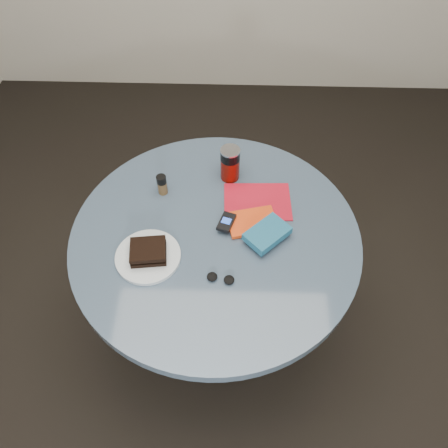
{
  "coord_description": "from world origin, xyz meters",
  "views": [
    {
      "loc": [
        0.06,
        -0.91,
        1.95
      ],
      "look_at": [
        0.03,
        0.0,
        0.8
      ],
      "focal_mm": 35.0,
      "sensor_mm": 36.0,
      "label": 1
    }
  ],
  "objects_px": {
    "novel": "(267,234)",
    "table": "(216,259)",
    "plate": "(148,256)",
    "soda_can": "(230,164)",
    "sandwich": "(148,252)",
    "headphones": "(221,278)",
    "mp3_player": "(226,222)",
    "red_book": "(252,222)",
    "pepper_grinder": "(162,184)",
    "magazine": "(257,202)"
  },
  "relations": [
    {
      "from": "table",
      "to": "magazine",
      "type": "xyz_separation_m",
      "value": [
        0.15,
        0.15,
        0.17
      ]
    },
    {
      "from": "sandwich",
      "to": "soda_can",
      "type": "height_order",
      "value": "soda_can"
    },
    {
      "from": "novel",
      "to": "red_book",
      "type": "bearing_deg",
      "value": 83.0
    },
    {
      "from": "table",
      "to": "novel",
      "type": "height_order",
      "value": "novel"
    },
    {
      "from": "table",
      "to": "magazine",
      "type": "height_order",
      "value": "magazine"
    },
    {
      "from": "soda_can",
      "to": "plate",
      "type": "bearing_deg",
      "value": -124.3
    },
    {
      "from": "sandwich",
      "to": "pepper_grinder",
      "type": "distance_m",
      "value": 0.29
    },
    {
      "from": "magazine",
      "to": "headphones",
      "type": "distance_m",
      "value": 0.36
    },
    {
      "from": "soda_can",
      "to": "novel",
      "type": "distance_m",
      "value": 0.32
    },
    {
      "from": "novel",
      "to": "mp3_player",
      "type": "distance_m",
      "value": 0.15
    },
    {
      "from": "red_book",
      "to": "headphones",
      "type": "distance_m",
      "value": 0.25
    },
    {
      "from": "headphones",
      "to": "red_book",
      "type": "bearing_deg",
      "value": 66.25
    },
    {
      "from": "plate",
      "to": "soda_can",
      "type": "relative_size",
      "value": 1.58
    },
    {
      "from": "table",
      "to": "mp3_player",
      "type": "bearing_deg",
      "value": 37.71
    },
    {
      "from": "pepper_grinder",
      "to": "red_book",
      "type": "xyz_separation_m",
      "value": [
        0.33,
        -0.14,
        -0.03
      ]
    },
    {
      "from": "plate",
      "to": "headphones",
      "type": "relative_size",
      "value": 2.3
    },
    {
      "from": "novel",
      "to": "plate",
      "type": "bearing_deg",
      "value": 149.03
    },
    {
      "from": "sandwich",
      "to": "novel",
      "type": "relative_size",
      "value": 0.85
    },
    {
      "from": "magazine",
      "to": "plate",
      "type": "bearing_deg",
      "value": -146.84
    },
    {
      "from": "pepper_grinder",
      "to": "table",
      "type": "bearing_deg",
      "value": -42.24
    },
    {
      "from": "plate",
      "to": "sandwich",
      "type": "height_order",
      "value": "sandwich"
    },
    {
      "from": "soda_can",
      "to": "pepper_grinder",
      "type": "height_order",
      "value": "soda_can"
    },
    {
      "from": "pepper_grinder",
      "to": "red_book",
      "type": "distance_m",
      "value": 0.36
    },
    {
      "from": "red_book",
      "to": "soda_can",
      "type": "bearing_deg",
      "value": 96.26
    },
    {
      "from": "sandwich",
      "to": "novel",
      "type": "height_order",
      "value": "sandwich"
    },
    {
      "from": "pepper_grinder",
      "to": "sandwich",
      "type": "bearing_deg",
      "value": -92.09
    },
    {
      "from": "mp3_player",
      "to": "plate",
      "type": "bearing_deg",
      "value": -151.31
    },
    {
      "from": "pepper_grinder",
      "to": "mp3_player",
      "type": "distance_m",
      "value": 0.29
    },
    {
      "from": "pepper_grinder",
      "to": "magazine",
      "type": "xyz_separation_m",
      "value": [
        0.35,
        -0.04,
        -0.04
      ]
    },
    {
      "from": "soda_can",
      "to": "mp3_player",
      "type": "height_order",
      "value": "soda_can"
    },
    {
      "from": "sandwich",
      "to": "soda_can",
      "type": "distance_m",
      "value": 0.46
    },
    {
      "from": "red_book",
      "to": "headphones",
      "type": "bearing_deg",
      "value": -127.42
    },
    {
      "from": "red_book",
      "to": "headphones",
      "type": "height_order",
      "value": "same"
    },
    {
      "from": "soda_can",
      "to": "table",
      "type": "bearing_deg",
      "value": -99.19
    },
    {
      "from": "sandwich",
      "to": "mp3_player",
      "type": "bearing_deg",
      "value": 28.95
    },
    {
      "from": "mp3_player",
      "to": "sandwich",
      "type": "bearing_deg",
      "value": -151.05
    },
    {
      "from": "soda_can",
      "to": "red_book",
      "type": "bearing_deg",
      "value": -70.08
    },
    {
      "from": "mp3_player",
      "to": "soda_can",
      "type": "bearing_deg",
      "value": 88.41
    },
    {
      "from": "headphones",
      "to": "plate",
      "type": "bearing_deg",
      "value": 162.24
    },
    {
      "from": "plate",
      "to": "magazine",
      "type": "bearing_deg",
      "value": 35.15
    },
    {
      "from": "plate",
      "to": "sandwich",
      "type": "relative_size",
      "value": 1.72
    },
    {
      "from": "headphones",
      "to": "magazine",
      "type": "bearing_deg",
      "value": 69.84
    },
    {
      "from": "sandwich",
      "to": "red_book",
      "type": "height_order",
      "value": "sandwich"
    },
    {
      "from": "table",
      "to": "plate",
      "type": "distance_m",
      "value": 0.3
    },
    {
      "from": "novel",
      "to": "table",
      "type": "bearing_deg",
      "value": 129.1
    },
    {
      "from": "plate",
      "to": "soda_can",
      "type": "bearing_deg",
      "value": 55.7
    },
    {
      "from": "plate",
      "to": "mp3_player",
      "type": "distance_m",
      "value": 0.29
    },
    {
      "from": "pepper_grinder",
      "to": "magazine",
      "type": "distance_m",
      "value": 0.35
    },
    {
      "from": "sandwich",
      "to": "headphones",
      "type": "bearing_deg",
      "value": -18.22
    },
    {
      "from": "table",
      "to": "red_book",
      "type": "bearing_deg",
      "value": 19.04
    }
  ]
}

